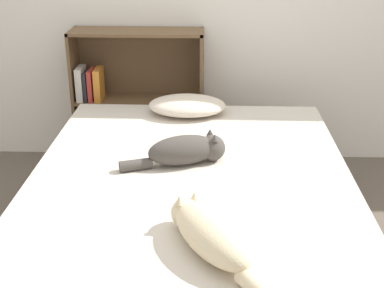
% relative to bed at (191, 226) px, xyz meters
% --- Properties ---
extents(ground_plane, '(8.00, 8.00, 0.00)m').
position_rel_bed_xyz_m(ground_plane, '(0.00, 0.00, -0.25)').
color(ground_plane, brown).
extents(bed, '(1.53, 2.06, 0.50)m').
position_rel_bed_xyz_m(bed, '(0.00, 0.00, 0.00)').
color(bed, brown).
rests_on(bed, ground_plane).
extents(pillow, '(0.46, 0.32, 0.11)m').
position_rel_bed_xyz_m(pillow, '(-0.06, 0.84, 0.31)').
color(pillow, beige).
rests_on(pillow, bed).
extents(cat_light, '(0.41, 0.58, 0.15)m').
position_rel_bed_xyz_m(cat_light, '(0.10, -0.57, 0.32)').
color(cat_light, beige).
rests_on(cat_light, bed).
extents(cat_dark, '(0.50, 0.25, 0.15)m').
position_rel_bed_xyz_m(cat_dark, '(-0.02, 0.15, 0.32)').
color(cat_dark, '#47423D').
rests_on(cat_dark, bed).
extents(bookshelf, '(0.86, 0.26, 0.93)m').
position_rel_bed_xyz_m(bookshelf, '(-0.43, 1.26, 0.23)').
color(bookshelf, brown).
rests_on(bookshelf, ground_plane).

